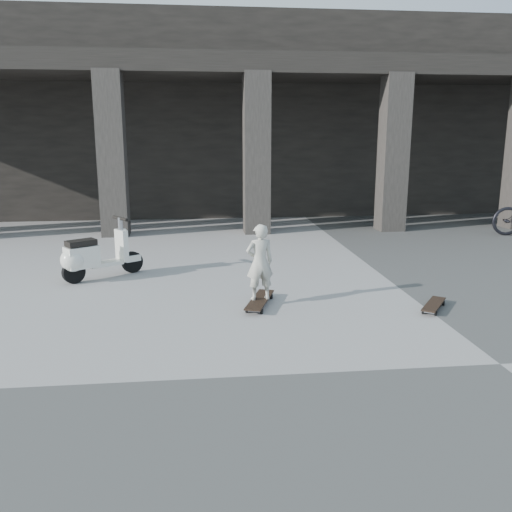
{
  "coord_description": "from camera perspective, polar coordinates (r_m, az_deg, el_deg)",
  "views": [
    {
      "loc": [
        -3.34,
        -5.3,
        2.52
      ],
      "look_at": [
        -2.43,
        2.89,
        0.65
      ],
      "focal_mm": 38.0,
      "sensor_mm": 36.0,
      "label": 1
    }
  ],
  "objects": [
    {
      "name": "ground",
      "position": [
        6.75,
        24.3,
        -10.32
      ],
      "size": [
        90.0,
        90.0,
        0.0
      ],
      "primitive_type": "plane",
      "color": "#474644",
      "rests_on": "ground"
    },
    {
      "name": "colonnade",
      "position": [
        19.36,
        3.68,
        14.27
      ],
      "size": [
        28.0,
        8.82,
        6.0
      ],
      "color": "black",
      "rests_on": "ground"
    },
    {
      "name": "child",
      "position": [
        7.96,
        0.4,
        -0.65
      ],
      "size": [
        0.45,
        0.34,
        1.13
      ],
      "primitive_type": "imported",
      "rotation": [
        0.0,
        0.0,
        3.31
      ],
      "color": "#B9B7A7",
      "rests_on": "longboard"
    },
    {
      "name": "skateboard_spare",
      "position": [
        8.36,
        18.2,
        -4.91
      ],
      "size": [
        0.62,
        0.75,
        0.09
      ],
      "rotation": [
        0.0,
        0.0,
        0.95
      ],
      "color": "black",
      "rests_on": "ground"
    },
    {
      "name": "longboard",
      "position": [
        8.12,
        0.39,
        -4.69
      ],
      "size": [
        0.56,
        1.06,
        0.1
      ],
      "rotation": [
        0.0,
        0.0,
        1.24
      ],
      "color": "black",
      "rests_on": "ground"
    },
    {
      "name": "scooter",
      "position": [
        9.85,
        -17.16,
        -0.09
      ],
      "size": [
        1.32,
        1.0,
        1.06
      ],
      "rotation": [
        0.0,
        0.0,
        0.61
      ],
      "color": "black",
      "rests_on": "ground"
    }
  ]
}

